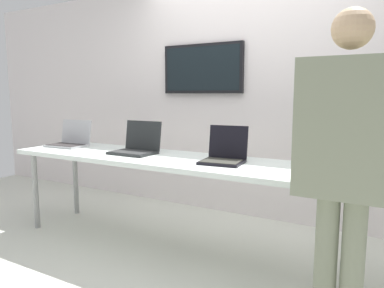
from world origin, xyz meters
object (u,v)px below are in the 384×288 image
object	(u,v)px
laptop_station_1	(137,146)
person	(346,153)
laptop_station_0	(70,140)
laptop_station_2	(224,154)
workbench	(201,166)
laptop_station_3	(351,166)

from	to	relation	value
laptop_station_1	person	size ratio (longest dim) A/B	0.23
laptop_station_0	person	world-z (taller)	person
laptop_station_1	laptop_station_2	xyz separation A→B (m)	(0.85, -0.01, -0.00)
laptop_station_2	laptop_station_0	bearing A→B (deg)	178.96
workbench	laptop_station_3	distance (m)	1.08
laptop_station_1	laptop_station_3	xyz separation A→B (m)	(1.74, 0.01, -0.01)
laptop_station_0	workbench	bearing A→B (deg)	-2.24
laptop_station_0	person	distance (m)	2.72
laptop_station_0	laptop_station_2	bearing A→B (deg)	-1.04
laptop_station_0	laptop_station_2	size ratio (longest dim) A/B	1.14
workbench	laptop_station_2	distance (m)	0.22
laptop_station_1	laptop_station_2	bearing A→B (deg)	-0.63
laptop_station_0	person	size ratio (longest dim) A/B	0.23
workbench	laptop_station_2	bearing A→B (deg)	8.67
laptop_station_1	person	bearing A→B (deg)	-20.41
laptop_station_0	laptop_station_3	xyz separation A→B (m)	(2.59, -0.01, -0.00)
laptop_station_1	laptop_station_3	distance (m)	1.74
laptop_station_1	person	world-z (taller)	person
workbench	laptop_station_3	bearing A→B (deg)	2.48
person	workbench	bearing A→B (deg)	150.71
laptop_station_2	laptop_station_3	world-z (taller)	laptop_station_2
laptop_station_3	person	distance (m)	0.69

